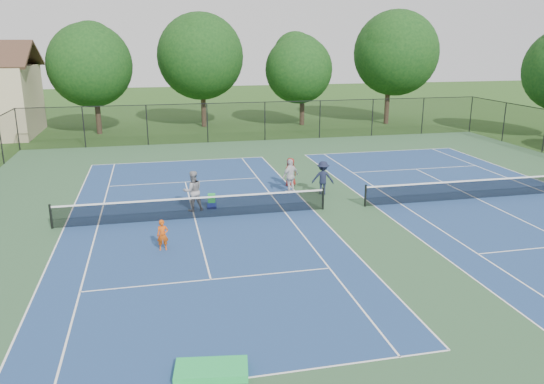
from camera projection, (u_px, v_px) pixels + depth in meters
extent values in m
plane|color=#234716|center=(344.00, 208.00, 24.97)|extent=(140.00, 140.00, 0.00)
cube|color=#32593A|center=(344.00, 208.00, 24.97)|extent=(36.00, 36.00, 0.01)
cube|color=navy|center=(195.00, 218.00, 23.49)|extent=(10.97, 23.77, 0.00)
cube|color=white|center=(180.00, 161.00, 34.63)|extent=(10.97, 0.06, 0.00)
cube|color=white|center=(237.00, 379.00, 12.34)|extent=(10.97, 0.06, 0.00)
cube|color=white|center=(64.00, 228.00, 22.33)|extent=(0.06, 23.77, 0.00)
cube|color=white|center=(313.00, 210.00, 24.64)|extent=(0.06, 23.77, 0.00)
cube|color=white|center=(98.00, 225.00, 22.62)|extent=(0.06, 23.77, 0.00)
cube|color=white|center=(285.00, 212.00, 24.36)|extent=(0.06, 23.77, 0.00)
cube|color=white|center=(185.00, 182.00, 29.49)|extent=(8.23, 0.06, 0.00)
cube|color=white|center=(211.00, 279.00, 17.49)|extent=(8.23, 0.06, 0.00)
cube|color=white|center=(195.00, 218.00, 23.49)|extent=(0.06, 12.80, 0.00)
cylinder|color=black|center=(51.00, 217.00, 22.09)|extent=(0.10, 0.10, 1.07)
cylinder|color=black|center=(323.00, 199.00, 24.60)|extent=(0.10, 0.10, 1.07)
cube|color=black|center=(194.00, 208.00, 23.36)|extent=(11.90, 0.01, 0.90)
cube|color=white|center=(194.00, 198.00, 23.23)|extent=(11.90, 0.04, 0.07)
cube|color=navy|center=(477.00, 198.00, 26.44)|extent=(10.97, 23.77, 0.00)
cube|color=white|center=(379.00, 151.00, 37.59)|extent=(10.97, 0.06, 0.00)
cube|color=white|center=(374.00, 206.00, 25.28)|extent=(0.06, 23.77, 0.00)
cube|color=white|center=(401.00, 204.00, 25.57)|extent=(0.06, 23.77, 0.00)
cube|color=white|center=(416.00, 169.00, 32.44)|extent=(8.23, 0.06, 0.00)
cube|color=white|center=(477.00, 198.00, 26.44)|extent=(0.06, 12.80, 0.00)
cylinder|color=black|center=(365.00, 196.00, 25.04)|extent=(0.10, 0.10, 1.07)
cube|color=black|center=(478.00, 190.00, 26.32)|extent=(11.90, 0.01, 0.90)
cube|color=white|center=(479.00, 180.00, 26.18)|extent=(11.90, 0.04, 0.07)
cylinder|color=black|center=(17.00, 130.00, 37.63)|extent=(0.08, 0.08, 3.00)
cylinder|color=black|center=(84.00, 127.00, 38.58)|extent=(0.08, 0.08, 3.00)
cylinder|color=black|center=(147.00, 125.00, 39.53)|extent=(0.08, 0.08, 3.00)
cylinder|color=black|center=(207.00, 123.00, 40.48)|extent=(0.08, 0.08, 3.00)
cylinder|color=black|center=(265.00, 121.00, 41.43)|extent=(0.08, 0.08, 3.00)
cylinder|color=black|center=(320.00, 119.00, 42.38)|extent=(0.08, 0.08, 3.00)
cylinder|color=black|center=(372.00, 118.00, 43.33)|extent=(0.08, 0.08, 3.00)
cylinder|color=black|center=(423.00, 116.00, 44.28)|extent=(0.08, 0.08, 3.00)
cylinder|color=black|center=(471.00, 114.00, 45.23)|extent=(0.08, 0.08, 3.00)
cylinder|color=black|center=(504.00, 122.00, 41.01)|extent=(0.08, 0.08, 3.00)
cylinder|color=black|center=(1.00, 141.00, 33.41)|extent=(0.08, 0.08, 3.00)
cube|color=black|center=(265.00, 121.00, 41.43)|extent=(36.00, 0.01, 3.00)
cube|color=black|center=(265.00, 102.00, 41.02)|extent=(36.00, 0.05, 0.05)
cylinder|color=#2D2116|center=(98.00, 111.00, 44.20)|extent=(0.44, 0.44, 3.78)
sphere|color=black|center=(94.00, 65.00, 43.16)|extent=(6.80, 6.80, 6.80)
sphere|color=black|center=(93.00, 57.00, 42.98)|extent=(5.58, 5.58, 5.58)
sphere|color=black|center=(92.00, 48.00, 42.80)|extent=(4.35, 4.35, 4.35)
cylinder|color=#2D2116|center=(203.00, 104.00, 47.93)|extent=(0.44, 0.44, 4.14)
sphere|color=black|center=(202.00, 56.00, 46.78)|extent=(7.60, 7.60, 7.60)
sphere|color=black|center=(201.00, 49.00, 46.61)|extent=(6.23, 6.23, 6.23)
sphere|color=black|center=(201.00, 42.00, 46.43)|extent=(4.86, 4.86, 4.86)
cylinder|color=#2D2116|center=(302.00, 106.00, 48.99)|extent=(0.44, 0.44, 3.42)
sphere|color=black|center=(303.00, 69.00, 48.06)|extent=(6.00, 6.00, 6.00)
sphere|color=black|center=(303.00, 61.00, 47.87)|extent=(4.92, 4.92, 4.92)
sphere|color=black|center=(303.00, 53.00, 47.68)|extent=(3.84, 3.84, 3.84)
cylinder|color=#2D2116|center=(387.00, 101.00, 49.62)|extent=(0.44, 0.44, 4.32)
sphere|color=black|center=(390.00, 53.00, 48.43)|extent=(7.80, 7.80, 7.80)
sphere|color=black|center=(390.00, 46.00, 48.26)|extent=(6.40, 6.40, 6.40)
sphere|color=black|center=(391.00, 39.00, 48.09)|extent=(4.99, 4.99, 4.99)
imported|color=#D04B0D|center=(163.00, 235.00, 19.82)|extent=(0.43, 0.28, 1.18)
imported|color=gray|center=(193.00, 191.00, 24.34)|extent=(1.03, 0.87, 1.89)
imported|color=silver|center=(290.00, 176.00, 27.20)|extent=(1.13, 0.89, 1.80)
imported|color=#171C33|center=(323.00, 178.00, 27.00)|extent=(1.25, 0.93, 1.72)
imported|color=maroon|center=(291.00, 172.00, 28.51)|extent=(0.87, 0.69, 1.55)
cube|color=navy|center=(212.00, 205.00, 24.85)|extent=(0.45, 0.36, 0.31)
cube|color=green|center=(212.00, 198.00, 24.75)|extent=(0.38, 0.31, 0.41)
cube|color=green|center=(211.00, 370.00, 12.53)|extent=(1.83, 1.12, 0.19)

